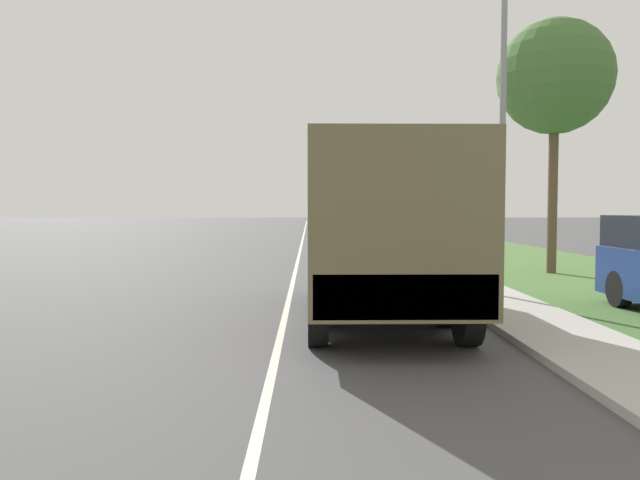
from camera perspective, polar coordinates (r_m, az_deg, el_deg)
name	(u,v)px	position (r m, az deg, el deg)	size (l,w,h in m)	color
ground_plane	(302,241)	(38.69, -1.64, -0.11)	(180.00, 180.00, 0.00)	#4C4C4F
lane_centre_stripe	(302,241)	(38.69, -1.64, -0.10)	(0.12, 120.00, 0.00)	silver
sidewalk_right	(375,240)	(38.89, 5.01, -0.01)	(1.80, 120.00, 0.12)	beige
grass_strip_right	(445,241)	(39.59, 11.35, -0.08)	(7.00, 120.00, 0.02)	#4C7538
military_truck	(378,227)	(11.46, 5.35, 1.18)	(2.56, 7.12, 3.17)	#474C38
car_nearest_ahead	(336,240)	(25.56, 1.43, 0.00)	(1.82, 4.02, 1.72)	silver
car_second_ahead	(335,230)	(37.14, 1.40, 0.93)	(1.81, 4.86, 1.70)	#B7BABF
lamp_post	(495,77)	(14.70, 15.71, 14.12)	(1.69, 0.24, 8.29)	gray
tree_mid_right	(555,78)	(21.40, 20.68, 13.70)	(3.56, 3.56, 7.94)	brown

